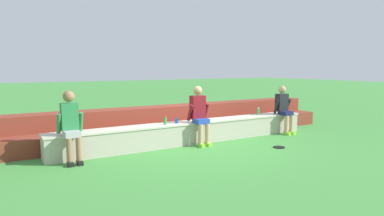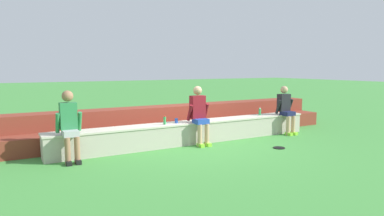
# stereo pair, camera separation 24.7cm
# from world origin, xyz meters

# --- Properties ---
(ground_plane) EXTENTS (80.00, 80.00, 0.00)m
(ground_plane) POSITION_xyz_m (0.00, 0.00, 0.00)
(ground_plane) COLOR #428E3D
(stone_seating_wall) EXTENTS (7.11, 0.55, 0.55)m
(stone_seating_wall) POSITION_xyz_m (0.00, 0.26, 0.29)
(stone_seating_wall) COLOR #B7AF9E
(stone_seating_wall) RESTS_ON ground
(brick_bleachers) EXTENTS (10.01, 1.29, 0.82)m
(brick_bleachers) POSITION_xyz_m (0.00, 1.40, 0.34)
(brick_bleachers) COLOR brown
(brick_bleachers) RESTS_ON ground
(person_far_left) EXTENTS (0.51, 0.56, 1.45)m
(person_far_left) POSITION_xyz_m (-3.02, -0.04, 0.79)
(person_far_left) COLOR #996B4C
(person_far_left) RESTS_ON ground
(person_left_of_center) EXTENTS (0.55, 0.54, 1.45)m
(person_left_of_center) POSITION_xyz_m (0.05, 0.00, 0.79)
(person_left_of_center) COLOR tan
(person_left_of_center) RESTS_ON ground
(person_center) EXTENTS (0.54, 0.55, 1.38)m
(person_center) POSITION_xyz_m (2.95, -0.01, 0.75)
(person_center) COLOR tan
(person_center) RESTS_ON ground
(water_bottle_mid_left) EXTENTS (0.07, 0.07, 0.21)m
(water_bottle_mid_left) POSITION_xyz_m (2.25, 0.31, 0.65)
(water_bottle_mid_left) COLOR green
(water_bottle_mid_left) RESTS_ON stone_seating_wall
(water_bottle_center_gap) EXTENTS (0.07, 0.07, 0.21)m
(water_bottle_center_gap) POSITION_xyz_m (-0.80, 0.20, 0.65)
(water_bottle_center_gap) COLOR green
(water_bottle_center_gap) RESTS_ON stone_seating_wall
(plastic_cup_right_end) EXTENTS (0.08, 0.08, 0.12)m
(plastic_cup_right_end) POSITION_xyz_m (-0.47, 0.23, 0.61)
(plastic_cup_right_end) COLOR blue
(plastic_cup_right_end) RESTS_ON stone_seating_wall
(frisbee) EXTENTS (0.28, 0.28, 0.02)m
(frisbee) POSITION_xyz_m (1.51, -1.27, 0.01)
(frisbee) COLOR black
(frisbee) RESTS_ON ground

